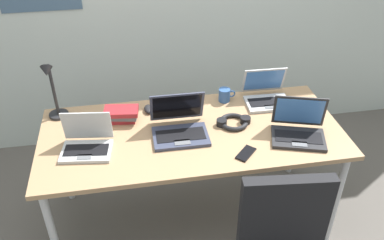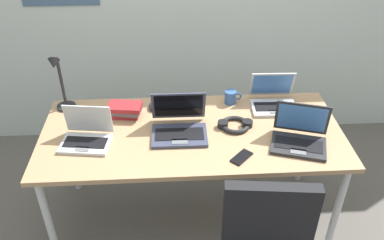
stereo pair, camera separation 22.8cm
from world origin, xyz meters
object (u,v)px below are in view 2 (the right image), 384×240
object	(u,v)px
laptop_back_right	(86,136)
laptop_mid_desk	(179,126)
laptop_far_corner	(299,137)
coffee_mug	(231,97)
laptop_front_right	(273,100)
computer_mouse	(153,106)
headphones	(235,125)
book_stack	(125,110)
desk_lamp	(60,83)
cell_phone	(242,157)

from	to	relation	value
laptop_back_right	laptop_mid_desk	xyz separation A→B (m)	(0.53, 0.06, 0.00)
laptop_far_corner	laptop_mid_desk	distance (m)	0.70
laptop_far_corner	laptop_mid_desk	bearing A→B (deg)	167.80
laptop_back_right	coffee_mug	world-z (taller)	laptop_back_right
laptop_front_right	computer_mouse	bearing A→B (deg)	178.88
laptop_front_right	headphones	distance (m)	0.36
laptop_back_right	computer_mouse	xyz separation A→B (m)	(0.37, 0.33, -0.03)
book_stack	laptop_far_corner	bearing A→B (deg)	-18.80
laptop_back_right	computer_mouse	distance (m)	0.50
laptop_far_corner	laptop_mid_desk	world-z (taller)	laptop_mid_desk
computer_mouse	headphones	size ratio (longest dim) A/B	0.45
laptop_mid_desk	headphones	world-z (taller)	laptop_mid_desk
laptop_mid_desk	book_stack	distance (m)	0.39
desk_lamp	laptop_back_right	xyz separation A→B (m)	(0.19, -0.35, -0.15)
laptop_front_right	book_stack	world-z (taller)	laptop_front_right
laptop_far_corner	coffee_mug	world-z (taller)	laptop_far_corner
laptop_front_right	laptop_mid_desk	bearing A→B (deg)	-157.55
headphones	coffee_mug	size ratio (longest dim) A/B	1.89
laptop_front_right	book_stack	bearing A→B (deg)	-176.47
cell_phone	headphones	world-z (taller)	headphones
laptop_front_right	laptop_back_right	bearing A→B (deg)	-164.66
cell_phone	book_stack	distance (m)	0.81
headphones	book_stack	xyz separation A→B (m)	(-0.67, 0.16, 0.03)
laptop_front_right	coffee_mug	xyz separation A→B (m)	(-0.27, 0.06, 0.00)
laptop_back_right	laptop_mid_desk	bearing A→B (deg)	6.43
cell_phone	laptop_back_right	bearing A→B (deg)	-149.07
book_stack	computer_mouse	bearing A→B (deg)	23.23
desk_lamp	laptop_mid_desk	size ratio (longest dim) A/B	1.23
laptop_back_right	cell_phone	size ratio (longest dim) A/B	2.22
laptop_mid_desk	coffee_mug	bearing A→B (deg)	41.80
laptop_front_right	laptop_mid_desk	distance (m)	0.67
laptop_back_right	coffee_mug	bearing A→B (deg)	22.89
laptop_mid_desk	book_stack	bearing A→B (deg)	149.30
cell_phone	headphones	bearing A→B (deg)	132.45
laptop_mid_desk	laptop_far_corner	bearing A→B (deg)	-12.20
cell_phone	laptop_mid_desk	bearing A→B (deg)	-173.89
laptop_front_right	laptop_mid_desk	xyz separation A→B (m)	(-0.62, -0.26, 0.00)
laptop_far_corner	laptop_front_right	bearing A→B (deg)	98.34
computer_mouse	coffee_mug	xyz separation A→B (m)	(0.51, 0.04, 0.03)
computer_mouse	cell_phone	distance (m)	0.72
laptop_far_corner	headphones	distance (m)	0.39
laptop_back_right	book_stack	bearing A→B (deg)	52.13
book_stack	desk_lamp	bearing A→B (deg)	167.20
laptop_far_corner	laptop_front_right	world-z (taller)	laptop_far_corner
desk_lamp	coffee_mug	size ratio (longest dim) A/B	3.54
desk_lamp	laptop_back_right	size ratio (longest dim) A/B	1.33
headphones	coffee_mug	bearing A→B (deg)	87.88
computer_mouse	cell_phone	bearing A→B (deg)	-49.09
laptop_back_right	book_stack	size ratio (longest dim) A/B	1.36
laptop_back_right	cell_phone	world-z (taller)	laptop_back_right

